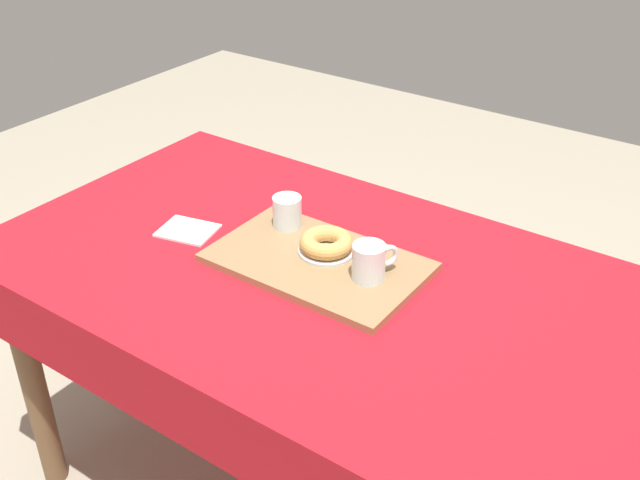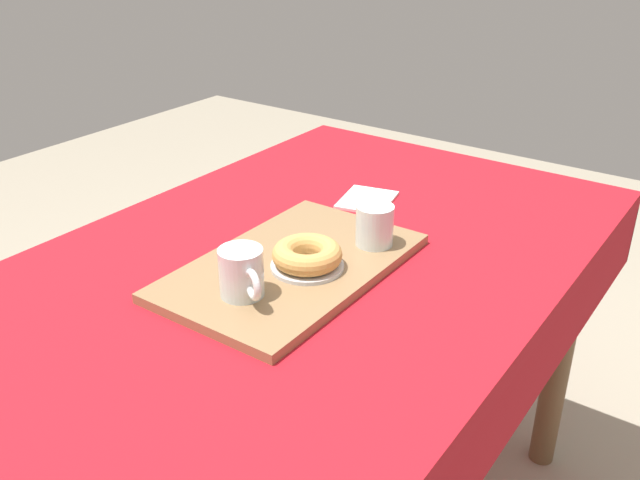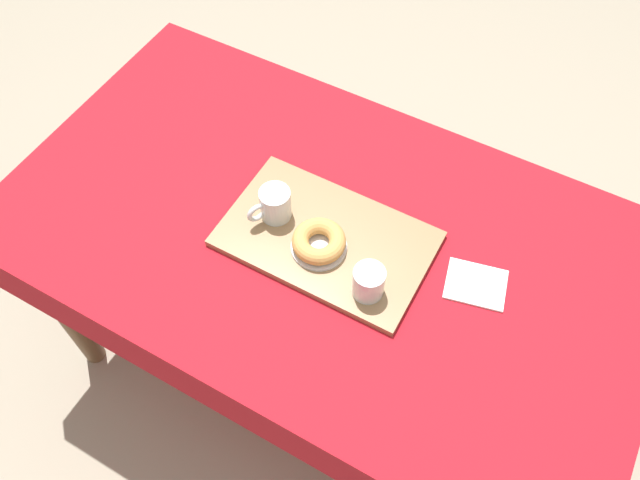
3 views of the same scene
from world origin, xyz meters
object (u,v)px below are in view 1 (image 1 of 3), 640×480
at_px(tea_mug_left, 370,263).
at_px(sugar_donut_left, 326,243).
at_px(water_glass_near, 287,213).
at_px(dining_table, 319,305).
at_px(donut_plate_left, 326,251).
at_px(paper_napkin, 188,231).
at_px(serving_tray, 317,262).

height_order(tea_mug_left, sugar_donut_left, tea_mug_left).
relative_size(tea_mug_left, water_glass_near, 1.37).
bearing_deg(water_glass_near, dining_table, 148.86).
distance_m(water_glass_near, donut_plate_left, 0.16).
bearing_deg(water_glass_near, sugar_donut_left, 162.41).
distance_m(dining_table, donut_plate_left, 0.13).
distance_m(dining_table, paper_napkin, 0.38).
bearing_deg(paper_napkin, sugar_donut_left, -165.11).
xyz_separation_m(serving_tray, water_glass_near, (0.15, -0.08, 0.04)).
distance_m(donut_plate_left, sugar_donut_left, 0.02).
relative_size(donut_plate_left, paper_napkin, 0.97).
xyz_separation_m(serving_tray, tea_mug_left, (-0.14, -0.00, 0.05)).
xyz_separation_m(dining_table, tea_mug_left, (-0.12, -0.02, 0.15)).
distance_m(tea_mug_left, water_glass_near, 0.29).
xyz_separation_m(tea_mug_left, donut_plate_left, (0.13, -0.03, -0.03)).
bearing_deg(dining_table, tea_mug_left, -169.29).
xyz_separation_m(tea_mug_left, paper_napkin, (0.48, 0.06, -0.05)).
distance_m(tea_mug_left, paper_napkin, 0.49).
height_order(dining_table, paper_napkin, paper_napkin).
relative_size(water_glass_near, donut_plate_left, 0.60).
bearing_deg(sugar_donut_left, paper_napkin, 14.89).
distance_m(donut_plate_left, paper_napkin, 0.36).
bearing_deg(donut_plate_left, paper_napkin, 14.89).
xyz_separation_m(sugar_donut_left, paper_napkin, (0.35, 0.09, -0.04)).
height_order(tea_mug_left, donut_plate_left, tea_mug_left).
bearing_deg(donut_plate_left, serving_tray, 88.44).
bearing_deg(serving_tray, dining_table, 135.51).
xyz_separation_m(tea_mug_left, water_glass_near, (0.28, -0.08, -0.00)).
bearing_deg(tea_mug_left, donut_plate_left, -13.11).
bearing_deg(paper_napkin, water_glass_near, -145.25).
relative_size(dining_table, sugar_donut_left, 12.58).
height_order(sugar_donut_left, paper_napkin, sugar_donut_left).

